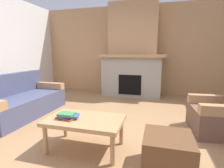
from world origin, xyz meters
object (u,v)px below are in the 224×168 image
Objects in this scene: couch at (21,101)px; coffee_table at (85,122)px; fireplace at (132,57)px; armchair at (221,115)px; ottoman at (167,153)px.

couch is 1.82× the size of coffee_table.
coffee_table is (-0.14, -3.18, -0.79)m from fireplace.
fireplace reaches higher than coffee_table.
couch is 2.14× the size of armchair.
armchair is 1.44m from ottoman.
couch is 3.50× the size of ottoman.
armchair is (1.76, -2.18, -0.87)m from fireplace.
armchair is at bearing 2.10° from couch.
coffee_table is at bearing 171.27° from ottoman.
ottoman is at bearing -8.73° from coffee_table.
ottoman is (-0.86, -1.15, -0.09)m from armchair.
armchair is 1.63× the size of ottoman.
armchair is at bearing 53.34° from ottoman.
couch reaches higher than ottoman.
couch is (-1.95, -2.32, -0.88)m from fireplace.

